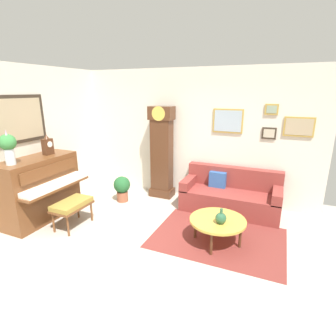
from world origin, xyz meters
TOP-DOWN VIEW (x-y plane):
  - ground_plane at (0.00, 0.00)m, footprint 6.40×6.00m
  - wall_left at (-2.60, 0.00)m, footprint 0.13×4.90m
  - wall_back at (0.02, 2.40)m, footprint 5.30×0.13m
  - area_rug at (0.99, 0.80)m, footprint 2.10×1.50m
  - piano at (-2.23, 0.21)m, footprint 0.87×1.44m
  - piano_bench at (-1.47, 0.17)m, footprint 0.42×0.70m
  - grandfather_clock at (-0.61, 2.10)m, footprint 0.52×0.34m
  - couch at (0.97, 1.96)m, footprint 1.90×0.80m
  - coffee_table at (1.00, 0.66)m, footprint 0.88×0.88m
  - mantel_clock at (-2.23, 0.50)m, footprint 0.13×0.18m
  - flower_vase at (-2.23, -0.27)m, footprint 0.26×0.26m
  - green_jug at (1.07, 0.56)m, footprint 0.17×0.17m
  - potted_plant at (-1.28, 1.48)m, footprint 0.36×0.36m

SIDE VIEW (x-z plane):
  - ground_plane at x=0.00m, z-range -0.10..0.00m
  - area_rug at x=0.99m, z-range 0.00..0.01m
  - couch at x=0.97m, z-range -0.11..0.73m
  - potted_plant at x=-1.28m, z-range 0.04..0.60m
  - coffee_table at x=1.00m, z-range 0.17..0.58m
  - piano_bench at x=-1.47m, z-range 0.17..0.65m
  - green_jug at x=1.07m, z-range 0.37..0.61m
  - piano at x=-2.23m, z-range 0.01..1.19m
  - grandfather_clock at x=-0.61m, z-range -0.05..1.98m
  - mantel_clock at x=-2.23m, z-range 1.16..1.54m
  - wall_back at x=0.02m, z-range 0.00..2.80m
  - wall_left at x=-2.60m, z-range 0.01..2.81m
  - flower_vase at x=-2.23m, z-range 1.20..1.78m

